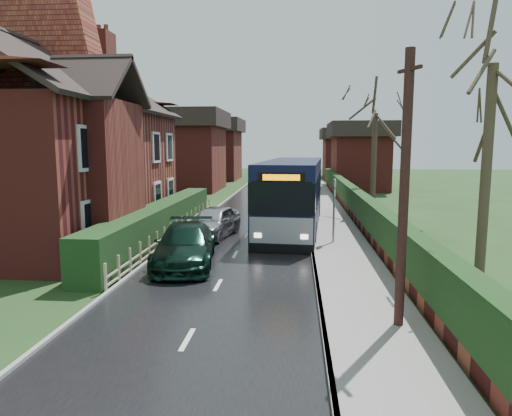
# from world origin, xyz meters

# --- Properties ---
(ground) EXTENTS (140.00, 140.00, 0.00)m
(ground) POSITION_xyz_m (0.00, 0.00, 0.00)
(ground) COLOR #29481F
(ground) RESTS_ON ground
(road) EXTENTS (6.00, 100.00, 0.02)m
(road) POSITION_xyz_m (0.00, 10.00, 0.01)
(road) COLOR black
(road) RESTS_ON ground
(pavement) EXTENTS (2.50, 100.00, 0.14)m
(pavement) POSITION_xyz_m (4.25, 10.00, 0.07)
(pavement) COLOR slate
(pavement) RESTS_ON ground
(kerb_right) EXTENTS (0.12, 100.00, 0.14)m
(kerb_right) POSITION_xyz_m (3.05, 10.00, 0.07)
(kerb_right) COLOR gray
(kerb_right) RESTS_ON ground
(kerb_left) EXTENTS (0.12, 100.00, 0.10)m
(kerb_left) POSITION_xyz_m (-3.05, 10.00, 0.05)
(kerb_left) COLOR gray
(kerb_left) RESTS_ON ground
(front_hedge) EXTENTS (1.20, 16.00, 1.60)m
(front_hedge) POSITION_xyz_m (-3.90, 5.00, 0.80)
(front_hedge) COLOR black
(front_hedge) RESTS_ON ground
(picket_fence) EXTENTS (0.10, 16.00, 0.90)m
(picket_fence) POSITION_xyz_m (-3.15, 5.00, 0.45)
(picket_fence) COLOR tan
(picket_fence) RESTS_ON ground
(right_wall_hedge) EXTENTS (0.60, 50.00, 1.80)m
(right_wall_hedge) POSITION_xyz_m (5.80, 10.00, 1.02)
(right_wall_hedge) COLOR maroon
(right_wall_hedge) RESTS_ON ground
(brick_house) EXTENTS (9.30, 14.60, 10.30)m
(brick_house) POSITION_xyz_m (-8.73, 4.78, 4.38)
(brick_house) COLOR maroon
(brick_house) RESTS_ON ground
(bus) EXTENTS (3.47, 11.81, 3.54)m
(bus) POSITION_xyz_m (2.20, 8.05, 1.76)
(bus) COLOR black
(bus) RESTS_ON ground
(car_silver) EXTENTS (2.43, 4.54, 1.47)m
(car_silver) POSITION_xyz_m (-1.50, 5.48, 0.73)
(car_silver) COLOR silver
(car_silver) RESTS_ON ground
(car_green) EXTENTS (2.66, 5.23, 1.45)m
(car_green) POSITION_xyz_m (-1.60, 0.37, 0.73)
(car_green) COLOR black
(car_green) RESTS_ON ground
(car_distant) EXTENTS (2.03, 3.73, 1.17)m
(car_distant) POSITION_xyz_m (0.74, 37.35, 0.58)
(car_distant) COLOR black
(car_distant) RESTS_ON ground
(bus_stop_sign) EXTENTS (0.09, 0.44, 2.91)m
(bus_stop_sign) POSITION_xyz_m (4.00, 4.16, 1.92)
(bus_stop_sign) COLOR slate
(bus_stop_sign) RESTS_ON ground
(telegraph_pole) EXTENTS (0.37, 0.79, 6.40)m
(telegraph_pole) POSITION_xyz_m (4.80, -5.00, 3.24)
(telegraph_pole) COLOR black
(telegraph_pole) RESTS_ON ground
(tree_right_near) EXTENTS (4.53, 4.53, 9.78)m
(tree_right_near) POSITION_xyz_m (8.47, -0.16, 7.31)
(tree_right_near) COLOR #3E3224
(tree_right_near) RESTS_ON ground
(tree_right_far) EXTENTS (4.63, 4.63, 8.94)m
(tree_right_far) POSITION_xyz_m (7.15, 13.44, 6.68)
(tree_right_far) COLOR #372820
(tree_right_far) RESTS_ON ground
(tree_house_side) EXTENTS (4.84, 4.84, 11.00)m
(tree_house_side) POSITION_xyz_m (-12.00, 17.58, 8.22)
(tree_house_side) COLOR #3D2D24
(tree_house_side) RESTS_ON ground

